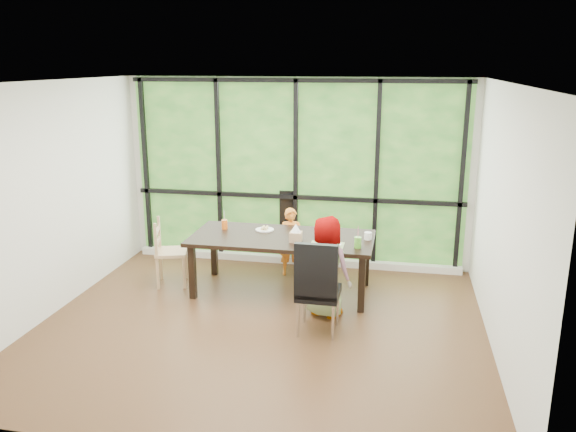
# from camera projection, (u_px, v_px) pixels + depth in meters

# --- Properties ---
(ground) EXTENTS (5.00, 5.00, 0.00)m
(ground) POSITION_uv_depth(u_px,v_px,m) (260.00, 326.00, 6.53)
(ground) COLOR black
(ground) RESTS_ON ground
(back_wall) EXTENTS (5.00, 0.00, 5.00)m
(back_wall) POSITION_uv_depth(u_px,v_px,m) (296.00, 173.00, 8.31)
(back_wall) COLOR silver
(back_wall) RESTS_ON ground
(foliage_backdrop) EXTENTS (4.80, 0.02, 2.65)m
(foliage_backdrop) POSITION_uv_depth(u_px,v_px,m) (296.00, 173.00, 8.29)
(foliage_backdrop) COLOR #214A1D
(foliage_backdrop) RESTS_ON back_wall
(window_mullions) EXTENTS (4.80, 0.06, 2.65)m
(window_mullions) POSITION_uv_depth(u_px,v_px,m) (296.00, 173.00, 8.25)
(window_mullions) COLOR black
(window_mullions) RESTS_ON back_wall
(window_sill) EXTENTS (4.80, 0.12, 0.10)m
(window_sill) POSITION_uv_depth(u_px,v_px,m) (295.00, 260.00, 8.55)
(window_sill) COLOR silver
(window_sill) RESTS_ON ground
(dining_table) EXTENTS (2.36, 1.18, 0.75)m
(dining_table) POSITION_uv_depth(u_px,v_px,m) (282.00, 264.00, 7.42)
(dining_table) COLOR black
(dining_table) RESTS_ON ground
(chair_window_leather) EXTENTS (0.57, 0.57, 1.08)m
(chair_window_leather) POSITION_uv_depth(u_px,v_px,m) (296.00, 230.00, 8.35)
(chair_window_leather) COLOR black
(chair_window_leather) RESTS_ON ground
(chair_interior_leather) EXTENTS (0.47, 0.47, 1.08)m
(chair_interior_leather) POSITION_uv_depth(u_px,v_px,m) (319.00, 286.00, 6.26)
(chair_interior_leather) COLOR black
(chair_interior_leather) RESTS_ON ground
(chair_end_beech) EXTENTS (0.50, 0.52, 0.90)m
(chair_end_beech) POSITION_uv_depth(u_px,v_px,m) (171.00, 252.00, 7.66)
(chair_end_beech) COLOR #A6825D
(chair_end_beech) RESTS_ON ground
(child_toddler) EXTENTS (0.39, 0.29, 0.95)m
(child_toddler) POSITION_uv_depth(u_px,v_px,m) (291.00, 242.00, 8.00)
(child_toddler) COLOR orange
(child_toddler) RESTS_ON ground
(child_older) EXTENTS (0.69, 0.58, 1.21)m
(child_older) POSITION_uv_depth(u_px,v_px,m) (329.00, 267.00, 6.66)
(child_older) COLOR gray
(child_older) RESTS_ON ground
(placemat) EXTENTS (0.41, 0.30, 0.01)m
(placemat) POSITION_uv_depth(u_px,v_px,m) (327.00, 245.00, 6.96)
(placemat) COLOR tan
(placemat) RESTS_ON dining_table
(plate_far) EXTENTS (0.24, 0.24, 0.02)m
(plate_far) POSITION_uv_depth(u_px,v_px,m) (265.00, 230.00, 7.58)
(plate_far) COLOR white
(plate_far) RESTS_ON dining_table
(plate_near) EXTENTS (0.26, 0.26, 0.02)m
(plate_near) POSITION_uv_depth(u_px,v_px,m) (331.00, 244.00, 6.97)
(plate_near) COLOR white
(plate_near) RESTS_ON dining_table
(orange_cup) EXTENTS (0.08, 0.08, 0.12)m
(orange_cup) POSITION_uv_depth(u_px,v_px,m) (225.00, 224.00, 7.63)
(orange_cup) COLOR orange
(orange_cup) RESTS_ON dining_table
(green_cup) EXTENTS (0.09, 0.09, 0.13)m
(green_cup) POSITION_uv_depth(u_px,v_px,m) (358.00, 243.00, 6.85)
(green_cup) COLOR #5FBB37
(green_cup) RESTS_ON dining_table
(white_mug) EXTENTS (0.09, 0.09, 0.09)m
(white_mug) POSITION_uv_depth(u_px,v_px,m) (368.00, 236.00, 7.18)
(white_mug) COLOR white
(white_mug) RESTS_ON dining_table
(tissue_box) EXTENTS (0.14, 0.14, 0.12)m
(tissue_box) POSITION_uv_depth(u_px,v_px,m) (296.00, 237.00, 7.09)
(tissue_box) COLOR tan
(tissue_box) RESTS_ON dining_table
(crepe_rolls_far) EXTENTS (0.10, 0.12, 0.04)m
(crepe_rolls_far) POSITION_uv_depth(u_px,v_px,m) (265.00, 228.00, 7.57)
(crepe_rolls_far) COLOR tan
(crepe_rolls_far) RESTS_ON plate_far
(crepe_rolls_near) EXTENTS (0.15, 0.12, 0.04)m
(crepe_rolls_near) POSITION_uv_depth(u_px,v_px,m) (331.00, 242.00, 6.97)
(crepe_rolls_near) COLOR tan
(crepe_rolls_near) RESTS_ON plate_near
(straw_white) EXTENTS (0.01, 0.04, 0.20)m
(straw_white) POSITION_uv_depth(u_px,v_px,m) (224.00, 217.00, 7.61)
(straw_white) COLOR white
(straw_white) RESTS_ON orange_cup
(straw_pink) EXTENTS (0.01, 0.04, 0.20)m
(straw_pink) POSITION_uv_depth(u_px,v_px,m) (358.00, 234.00, 6.82)
(straw_pink) COLOR pink
(straw_pink) RESTS_ON green_cup
(tissue) EXTENTS (0.12, 0.12, 0.11)m
(tissue) POSITION_uv_depth(u_px,v_px,m) (296.00, 228.00, 7.06)
(tissue) COLOR white
(tissue) RESTS_ON tissue_box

